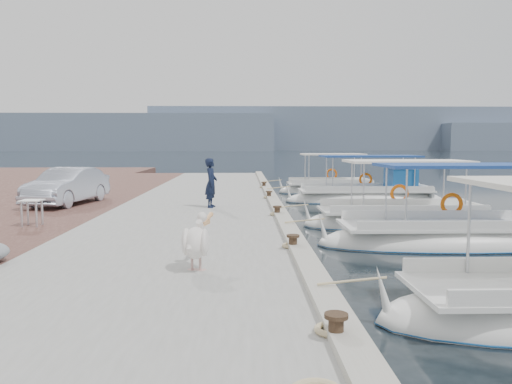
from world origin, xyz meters
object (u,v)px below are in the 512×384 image
fishing_caique_e (330,191)px  pelican (196,241)px  parked_car (67,186)px  fishing_caique_c (400,223)px  fishing_caique_d (367,198)px  fisherman (211,183)px  fishing_caique_b (457,241)px

fishing_caique_e → pelican: size_ratio=4.39×
parked_car → fishing_caique_c: bearing=-1.0°
fishing_caique_d → fishing_caique_e: (-1.04, 4.39, -0.06)m
fishing_caique_e → fisherman: (-6.04, -10.18, 1.26)m
fishing_caique_c → parked_car: bearing=168.9°
fisherman → fishing_caique_d: bearing=-43.4°
fishing_caique_b → parked_car: bearing=156.2°
fishing_caique_b → fisherman: size_ratio=4.38×
pelican → parked_car: size_ratio=0.31×
fishing_caique_c → parked_car: 12.21m
fishing_caique_d → pelican: fishing_caique_d is taller
parked_car → pelican: bearing=-49.8°
fishing_caique_b → fishing_caique_e: size_ratio=1.34×
fishing_caique_c → pelican: (-6.16, -7.65, 0.90)m
fishing_caique_b → pelican: (-6.73, -4.47, 0.90)m
fishing_caique_b → fisherman: fisherman is taller
pelican → parked_car: (-5.78, 9.99, 0.17)m
fishing_caique_e → pelican: (-5.74, -19.11, 0.90)m
fishing_caique_c → pelican: bearing=-128.8°
fishing_caique_e → parked_car: size_ratio=1.38×
fishing_caique_e → fisherman: 11.91m
pelican → parked_car: bearing=120.0°
fishing_caique_b → fishing_caique_d: same height
fishing_caique_d → parked_car: size_ratio=1.83×
fishing_caique_b → fisherman: 8.42m
fishing_caique_c → parked_car: (-11.94, 2.34, 1.06)m
fishing_caique_b → pelican: fishing_caique_b is taller
fishing_caique_b → fisherman: (-7.03, 4.46, 1.26)m
fishing_caique_c → fishing_caique_d: same height
fishing_caique_b → fishing_caique_c: 3.23m
fisherman → parked_car: fisherman is taller
fishing_caique_b → parked_car: (-12.50, 5.52, 1.06)m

